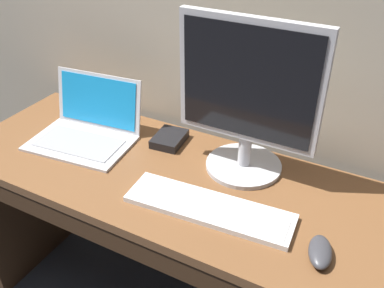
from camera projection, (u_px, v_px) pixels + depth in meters
name	position (u px, v px, depth m)	size (l,w,h in m)	color
desk	(171.00, 224.00, 1.48)	(1.53, 0.56, 0.75)	brown
laptop_silver	(88.00, 126.00, 1.54)	(0.38, 0.31, 0.21)	silver
external_monitor	(248.00, 99.00, 1.26)	(0.44, 0.25, 0.50)	#B7B7BC
wired_keyboard	(209.00, 208.00, 1.22)	(0.50, 0.17, 0.02)	white
computer_mouse	(320.00, 252.00, 1.07)	(0.06, 0.12, 0.04)	#38383D
external_drive_box	(169.00, 139.00, 1.52)	(0.10, 0.13, 0.03)	black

